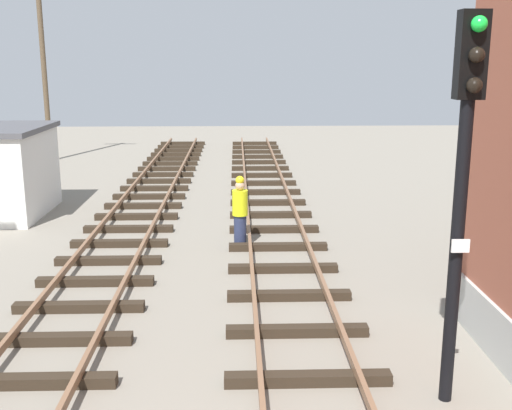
# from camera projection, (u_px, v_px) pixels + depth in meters

# --- Properties ---
(signal_mast) EXTENTS (0.36, 0.40, 5.34)m
(signal_mast) POSITION_uv_depth(u_px,v_px,m) (463.00, 168.00, 8.05)
(signal_mast) COLOR black
(signal_mast) RESTS_ON ground
(utility_pole_far) EXTENTS (1.80, 0.24, 9.08)m
(utility_pole_far) POSITION_uv_depth(u_px,v_px,m) (43.00, 60.00, 28.69)
(utility_pole_far) COLOR brown
(utility_pole_far) RESTS_ON ground
(track_worker_foreground) EXTENTS (0.40, 0.40, 1.87)m
(track_worker_foreground) POSITION_uv_depth(u_px,v_px,m) (240.00, 212.00, 15.82)
(track_worker_foreground) COLOR #262D4C
(track_worker_foreground) RESTS_ON ground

